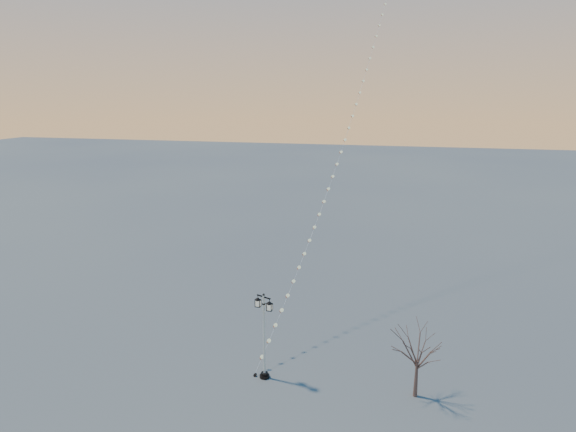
% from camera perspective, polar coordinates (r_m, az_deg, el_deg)
% --- Properties ---
extents(ground, '(300.00, 300.00, 0.00)m').
position_cam_1_polar(ground, '(32.53, -1.41, -18.24)').
color(ground, '#555856').
rests_on(ground, ground).
extents(street_lamp, '(1.33, 0.87, 5.55)m').
position_cam_1_polar(street_lamp, '(31.64, -2.70, -12.85)').
color(street_lamp, black).
rests_on(street_lamp, ground).
extents(bare_tree, '(2.45, 2.45, 4.07)m').
position_cam_1_polar(bare_tree, '(30.85, 14.34, -14.54)').
color(bare_tree, brown).
rests_on(bare_tree, ground).
extents(kite_train, '(7.12, 37.71, 36.61)m').
position_cam_1_polar(kite_train, '(46.00, 7.36, 14.74)').
color(kite_train, black).
rests_on(kite_train, ground).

